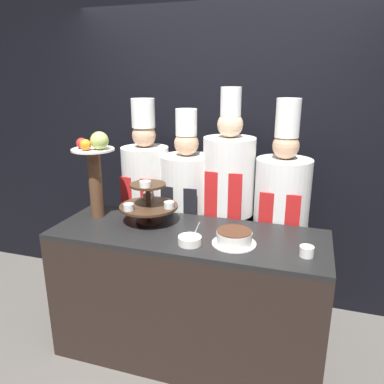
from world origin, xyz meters
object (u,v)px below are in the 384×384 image
(chef_left, at_px, (146,198))
(serving_bowl_near, at_px, (190,240))
(fruit_pedestal, at_px, (95,164))
(chef_center_right, at_px, (228,200))
(cake_round, at_px, (234,238))
(cup_white, at_px, (307,251))
(chef_right, at_px, (281,214))
(chef_center_left, at_px, (187,207))
(tiered_stand, at_px, (148,203))

(chef_left, bearing_deg, serving_bowl_near, -49.28)
(fruit_pedestal, bearing_deg, serving_bowl_near, -17.49)
(chef_left, height_order, chef_center_right, chef_center_right)
(cake_round, relative_size, cup_white, 3.33)
(fruit_pedestal, distance_m, cake_round, 1.11)
(serving_bowl_near, relative_size, chef_right, 0.09)
(cup_white, distance_m, chef_left, 1.46)
(fruit_pedestal, xyz_separation_m, chef_center_left, (0.52, 0.47, -0.42))
(chef_right, bearing_deg, chef_left, 180.00)
(tiered_stand, xyz_separation_m, cake_round, (0.65, -0.17, -0.10))
(tiered_stand, bearing_deg, chef_right, 27.49)
(cup_white, relative_size, chef_right, 0.05)
(tiered_stand, distance_m, chef_center_left, 0.50)
(chef_center_left, bearing_deg, serving_bowl_near, -70.01)
(fruit_pedestal, relative_size, chef_center_left, 0.37)
(chef_center_right, bearing_deg, fruit_pedestal, -151.43)
(fruit_pedestal, distance_m, chef_center_right, 1.03)
(chef_center_left, relative_size, chef_center_right, 0.91)
(serving_bowl_near, xyz_separation_m, chef_center_left, (-0.26, 0.72, -0.05))
(fruit_pedestal, height_order, chef_center_right, chef_center_right)
(tiered_stand, relative_size, chef_left, 0.23)
(cake_round, distance_m, cup_white, 0.43)
(serving_bowl_near, xyz_separation_m, chef_right, (0.49, 0.72, -0.03))
(serving_bowl_near, distance_m, chef_center_right, 0.72)
(tiered_stand, bearing_deg, fruit_pedestal, -177.96)
(serving_bowl_near, height_order, chef_left, chef_left)
(fruit_pedestal, height_order, chef_right, chef_right)
(cake_round, xyz_separation_m, serving_bowl_near, (-0.26, -0.09, -0.02))
(chef_center_right, distance_m, chef_right, 0.41)
(fruit_pedestal, distance_m, cup_white, 1.53)
(cup_white, distance_m, chef_center_left, 1.16)
(cake_round, relative_size, chef_center_left, 0.16)
(chef_center_left, bearing_deg, cake_round, -50.52)
(fruit_pedestal, distance_m, chef_center_left, 0.82)
(chef_left, height_order, chef_right, chef_right)
(fruit_pedestal, height_order, cake_round, fruit_pedestal)
(chef_center_left, bearing_deg, chef_center_right, 0.00)
(serving_bowl_near, bearing_deg, cup_white, 4.26)
(cup_white, bearing_deg, fruit_pedestal, 172.42)
(tiered_stand, relative_size, fruit_pedestal, 0.65)
(tiered_stand, height_order, cake_round, tiered_stand)
(fruit_pedestal, xyz_separation_m, cup_white, (1.47, -0.20, -0.37))
(fruit_pedestal, relative_size, chef_left, 0.36)
(chef_left, xyz_separation_m, chef_center_right, (0.70, -0.00, 0.05))
(fruit_pedestal, bearing_deg, cup_white, -7.58)
(fruit_pedestal, bearing_deg, chef_center_left, 41.93)
(cup_white, bearing_deg, cake_round, 175.24)
(chef_center_right, bearing_deg, cup_white, -47.59)
(chef_left, xyz_separation_m, chef_center_left, (0.36, -0.00, -0.05))
(cake_round, distance_m, chef_left, 1.08)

